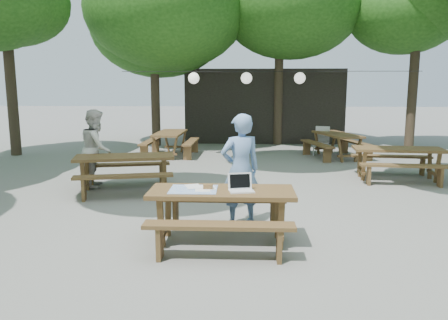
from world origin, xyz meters
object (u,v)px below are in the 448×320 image
main_picnic_table (222,215)px  picnic_table_nw (125,173)px  second_person (97,148)px  plastic_chair (321,147)px  woman (240,170)px

main_picnic_table → picnic_table_nw: same height
main_picnic_table → second_person: second_person is taller
picnic_table_nw → second_person: bearing=135.6°
second_person → plastic_chair: 7.31m
main_picnic_table → picnic_table_nw: (-2.16, 2.91, 0.00)m
second_person → plastic_chair: bearing=-61.0°
woman → second_person: 4.02m
picnic_table_nw → woman: size_ratio=1.26×
picnic_table_nw → plastic_chair: plastic_chair is taller
picnic_table_nw → plastic_chair: 7.05m
plastic_chair → woman: bearing=-88.9°
woman → plastic_chair: (2.49, 7.13, -0.62)m
woman → plastic_chair: size_ratio=1.94×
picnic_table_nw → woman: woman is taller
main_picnic_table → plastic_chair: 8.44m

